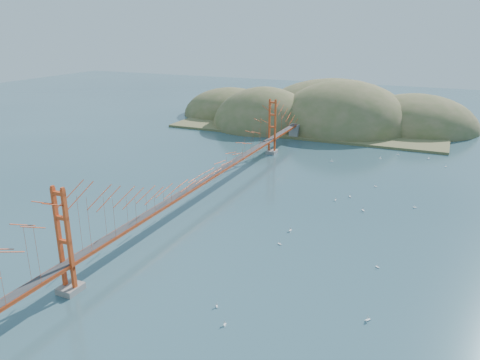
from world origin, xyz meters
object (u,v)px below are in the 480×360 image
at_px(bridge, 206,156).
at_px(sailboat_1, 350,196).
at_px(sailboat_0, 290,230).
at_px(sailboat_2, 377,266).

xyz_separation_m(bridge, sailboat_1, (20.95, 9.99, -6.86)).
bearing_deg(sailboat_0, sailboat_1, 74.03).
relative_size(sailboat_2, sailboat_0, 0.81).
height_order(sailboat_2, sailboat_0, sailboat_0).
xyz_separation_m(sailboat_2, sailboat_0, (-12.32, 5.37, 0.02)).
distance_m(bridge, sailboat_1, 24.20).
distance_m(sailboat_2, sailboat_0, 13.44).
height_order(bridge, sailboat_1, bridge).
height_order(bridge, sailboat_2, bridge).
relative_size(bridge, sailboat_2, 164.65).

